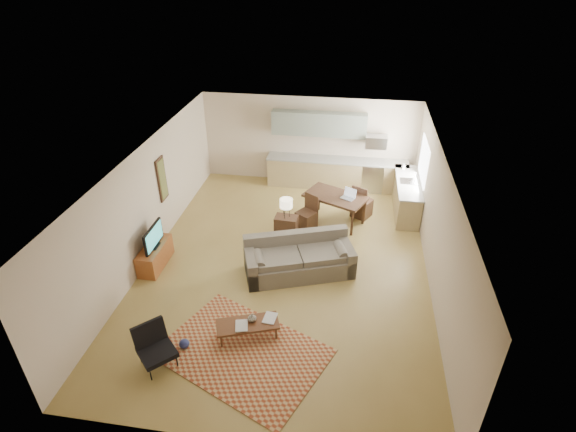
% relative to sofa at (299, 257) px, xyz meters
% --- Properties ---
extents(room, '(9.00, 9.00, 9.00)m').
position_rel_sofa_xyz_m(room, '(-0.34, 0.26, 0.91)').
color(room, olive).
rests_on(room, ground).
extents(kitchen_counter_back, '(4.26, 0.64, 0.92)m').
position_rel_sofa_xyz_m(kitchen_counter_back, '(0.56, 4.44, 0.02)').
color(kitchen_counter_back, '#A08B5B').
rests_on(kitchen_counter_back, ground).
extents(kitchen_counter_right, '(0.64, 2.26, 0.92)m').
position_rel_sofa_xyz_m(kitchen_counter_right, '(2.59, 3.26, 0.02)').
color(kitchen_counter_right, '#A08B5B').
rests_on(kitchen_counter_right, ground).
extents(kitchen_range, '(0.62, 0.62, 0.90)m').
position_rel_sofa_xyz_m(kitchen_range, '(1.66, 4.44, 0.01)').
color(kitchen_range, '#A5A8AD').
rests_on(kitchen_range, ground).
extents(kitchen_microwave, '(0.62, 0.40, 0.35)m').
position_rel_sofa_xyz_m(kitchen_microwave, '(1.66, 4.46, 1.11)').
color(kitchen_microwave, '#A5A8AD').
rests_on(kitchen_microwave, room).
extents(upper_cabinets, '(2.80, 0.34, 0.70)m').
position_rel_sofa_xyz_m(upper_cabinets, '(-0.04, 4.59, 1.51)').
color(upper_cabinets, gray).
rests_on(upper_cabinets, room).
extents(window_right, '(0.02, 1.40, 1.05)m').
position_rel_sofa_xyz_m(window_right, '(2.89, 3.26, 1.11)').
color(window_right, white).
rests_on(window_right, room).
extents(wall_art_left, '(0.06, 0.42, 1.10)m').
position_rel_sofa_xyz_m(wall_art_left, '(-3.55, 1.16, 1.11)').
color(wall_art_left, olive).
rests_on(wall_art_left, room).
extents(triptych, '(1.70, 0.04, 0.50)m').
position_rel_sofa_xyz_m(triptych, '(-0.44, 4.73, 1.31)').
color(triptych, beige).
rests_on(triptych, room).
extents(rug, '(3.44, 2.99, 0.02)m').
position_rel_sofa_xyz_m(rug, '(-0.70, -2.53, -0.43)').
color(rug, '#963D22').
rests_on(rug, floor).
extents(sofa, '(2.74, 1.88, 0.88)m').
position_rel_sofa_xyz_m(sofa, '(0.00, 0.00, 0.00)').
color(sofa, '#645D50').
rests_on(sofa, floor).
extents(coffee_table, '(1.27, 0.84, 0.36)m').
position_rel_sofa_xyz_m(coffee_table, '(-0.70, -2.11, -0.26)').
color(coffee_table, '#4D2914').
rests_on(coffee_table, floor).
extents(book_a, '(0.37, 0.41, 0.03)m').
position_rel_sofa_xyz_m(book_a, '(-0.90, -2.24, -0.07)').
color(book_a, maroon).
rests_on(book_a, coffee_table).
extents(book_b, '(0.30, 0.37, 0.02)m').
position_rel_sofa_xyz_m(book_b, '(-0.42, -1.92, -0.08)').
color(book_b, navy).
rests_on(book_b, coffee_table).
extents(vase, '(0.19, 0.19, 0.17)m').
position_rel_sofa_xyz_m(vase, '(-0.63, -2.04, -0.00)').
color(vase, black).
rests_on(vase, coffee_table).
extents(armchair, '(0.96, 0.96, 0.78)m').
position_rel_sofa_xyz_m(armchair, '(-2.12, -3.01, -0.05)').
color(armchair, black).
rests_on(armchair, floor).
extents(tv_credenza, '(0.44, 1.15, 0.53)m').
position_rel_sofa_xyz_m(tv_credenza, '(-3.35, -0.23, -0.17)').
color(tv_credenza, brown).
rests_on(tv_credenza, floor).
extents(tv, '(0.09, 0.88, 0.53)m').
position_rel_sofa_xyz_m(tv, '(-3.31, -0.23, 0.36)').
color(tv, black).
rests_on(tv, tv_credenza).
extents(console_table, '(0.58, 0.41, 0.65)m').
position_rel_sofa_xyz_m(console_table, '(-0.51, 1.33, -0.11)').
color(console_table, '#342015').
rests_on(console_table, floor).
extents(table_lamp, '(0.34, 0.34, 0.52)m').
position_rel_sofa_xyz_m(table_lamp, '(-0.51, 1.33, 0.47)').
color(table_lamp, beige).
rests_on(table_lamp, console_table).
extents(dining_table, '(1.82, 1.49, 0.80)m').
position_rel_sofa_xyz_m(dining_table, '(0.65, 2.36, -0.04)').
color(dining_table, '#342015').
rests_on(dining_table, floor).
extents(dining_chair_near, '(0.63, 0.64, 0.94)m').
position_rel_sofa_xyz_m(dining_chair_near, '(-0.07, 1.93, 0.03)').
color(dining_chair_near, '#342015').
rests_on(dining_chair_near, floor).
extents(dining_chair_far, '(0.64, 0.65, 0.97)m').
position_rel_sofa_xyz_m(dining_chair_far, '(1.37, 2.78, 0.05)').
color(dining_chair_far, '#342015').
rests_on(dining_chair_far, floor).
extents(laptop, '(0.42, 0.39, 0.25)m').
position_rel_sofa_xyz_m(laptop, '(0.97, 2.25, 0.49)').
color(laptop, '#A5A8AD').
rests_on(laptop, dining_table).
extents(soap_bottle, '(0.13, 0.13, 0.19)m').
position_rel_sofa_xyz_m(soap_bottle, '(2.49, 4.05, 0.58)').
color(soap_bottle, beige).
rests_on(soap_bottle, kitchen_counter_right).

